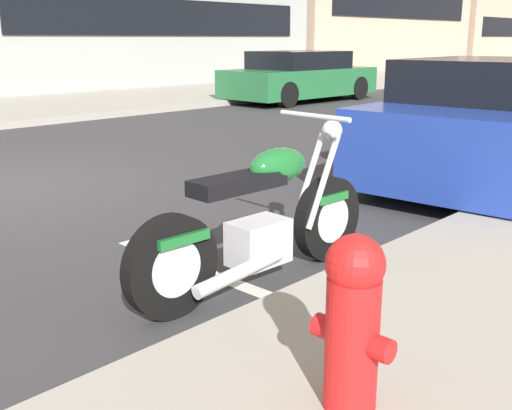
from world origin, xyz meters
The scene contains 6 objects.
sidewalk_far_curb centered at (12.00, 6.85, 0.07)m, with size 120.00×5.00×0.14m, color gray.
parking_stall_stripe centered at (0.00, -3.75, 0.00)m, with size 0.12×2.20×0.01m, color silver.
parked_motorcycle centered at (0.13, -4.07, 0.43)m, with size 2.08×0.62×1.12m.
parked_car_mid_block centered at (4.22, -3.92, 0.67)m, with size 4.16×2.07×1.40m.
car_opposite_curb centered at (10.05, 3.79, 0.63)m, with size 4.43×2.00×1.30m.
fire_hydrant centered at (-0.83, -5.47, 0.54)m, with size 0.24×0.36×0.75m.
Camera 1 is at (-2.73, -6.73, 1.62)m, focal length 42.98 mm.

